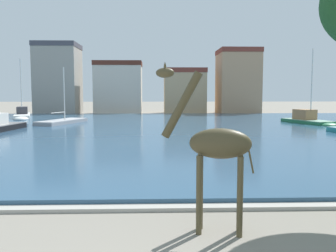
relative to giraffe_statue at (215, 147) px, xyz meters
The scene contains 10 objects.
harbor_water 26.43m from the giraffe_statue, 94.54° to the left, with size 83.56×48.31×0.26m, color #2D5170.
quay_edge_coping 3.54m from the giraffe_statue, 138.30° to the left, with size 83.56×0.50×0.12m, color #ADA89E.
giraffe_statue is the anchor object (origin of this frame).
sailboat_grey 33.73m from the giraffe_statue, 110.14° to the left, with size 4.64×8.54×6.46m.
sailboat_green 33.67m from the giraffe_statue, 62.69° to the left, with size 4.29×7.58×8.39m.
sailboat_white 44.49m from the giraffe_statue, 116.01° to the left, with size 4.79×9.57×8.20m.
townhouse_end_terrace 56.91m from the giraffe_statue, 108.70° to the left, with size 7.08×6.99×12.04m.
townhouse_tall_gabled 55.33m from the giraffe_statue, 98.37° to the left, with size 8.28×5.22×9.10m.
townhouse_corner_house 54.93m from the giraffe_statue, 86.25° to the left, with size 7.29×6.47×7.90m.
townhouse_wide_warehouse 55.05m from the giraffe_statue, 76.58° to the left, with size 6.85×7.17×11.14m.
Camera 1 is at (0.60, -4.44, 3.57)m, focal length 38.43 mm.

